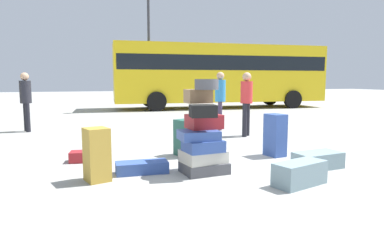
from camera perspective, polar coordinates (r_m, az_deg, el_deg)
ground_plane at (r=5.58m, az=5.82°, el=-8.05°), size 80.00×80.00×0.00m
suitcase_tower at (r=5.18m, az=1.81°, el=-2.81°), size 0.74×0.74×1.43m
suitcase_slate_foreground_near at (r=4.88m, az=17.61°, el=-8.55°), size 0.84×0.55×0.32m
suitcase_slate_right_side at (r=5.89m, az=20.36°, el=-6.34°), size 0.81×0.50×0.26m
suitcase_teal_upright_blue at (r=6.37m, az=-1.17°, el=-3.04°), size 0.38×0.48×0.68m
suitcase_navy_foreground_far at (r=6.55m, az=13.78°, el=-2.47°), size 0.34×0.41×0.79m
suitcase_tan_white_trunk at (r=4.97m, az=-15.67°, el=-5.61°), size 0.39×0.41×0.76m
suitcase_navy_left_side at (r=5.31m, az=-8.40°, el=-7.85°), size 0.80×0.36×0.18m
suitcase_maroon_behind_tower at (r=6.26m, az=-17.44°, el=-5.83°), size 0.56×0.38×0.18m
person_bearded_onlooker at (r=10.39m, az=-26.13°, el=3.54°), size 0.30×0.33×1.62m
person_tourist_with_camera at (r=9.71m, az=4.76°, el=4.12°), size 0.30×0.32×1.65m
person_passerby_in_red at (r=8.66m, az=9.13°, el=3.63°), size 0.30×0.30×1.61m
parked_bus at (r=17.61m, az=4.73°, el=8.04°), size 10.81×3.27×3.15m
lamp_post at (r=15.97m, az=-7.31°, el=16.32°), size 0.36×0.36×6.31m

